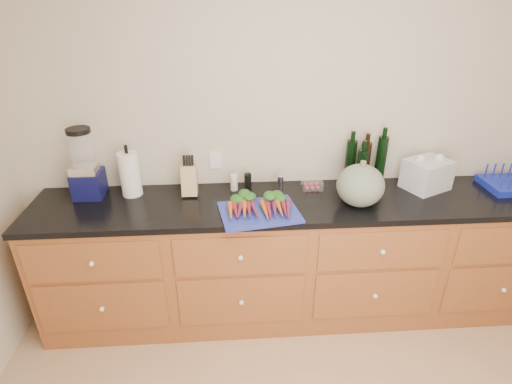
{
  "coord_description": "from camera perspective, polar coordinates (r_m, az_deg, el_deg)",
  "views": [
    {
      "loc": [
        -0.49,
        -1.03,
        2.2
      ],
      "look_at": [
        -0.34,
        1.2,
        1.06
      ],
      "focal_mm": 28.0,
      "sensor_mm": 36.0,
      "label": 1
    }
  ],
  "objects": [
    {
      "name": "tomato_box",
      "position": [
        2.84,
        7.99,
        1.15
      ],
      "size": [
        0.14,
        0.11,
        0.07
      ],
      "primitive_type": "cube",
      "color": "white",
      "rests_on": "countertop"
    },
    {
      "name": "carrots",
      "position": [
        2.53,
        0.42,
        -1.9
      ],
      "size": [
        0.4,
        0.29,
        0.06
      ],
      "color": "#C95A17",
      "rests_on": "cutting_board"
    },
    {
      "name": "cabinets",
      "position": [
        2.95,
        6.54,
        -9.55
      ],
      "size": [
        3.6,
        0.64,
        0.9
      ],
      "color": "brown",
      "rests_on": "ground"
    },
    {
      "name": "blender_appliance",
      "position": [
        2.87,
        -23.18,
        3.21
      ],
      "size": [
        0.19,
        0.19,
        0.48
      ],
      "color": "#0D0F40",
      "rests_on": "countertop"
    },
    {
      "name": "cutting_board",
      "position": [
        2.51,
        0.48,
        -2.92
      ],
      "size": [
        0.54,
        0.44,
        0.01
      ],
      "primitive_type": "cube",
      "rotation": [
        0.0,
        0.0,
        0.16
      ],
      "color": "#213098",
      "rests_on": "countertop"
    },
    {
      "name": "grocery_bag",
      "position": [
        3.03,
        23.23,
        2.33
      ],
      "size": [
        0.36,
        0.33,
        0.21
      ],
      "primitive_type": null,
      "rotation": [
        0.0,
        0.0,
        0.44
      ],
      "color": "white",
      "rests_on": "countertop"
    },
    {
      "name": "squash",
      "position": [
        2.64,
        14.68,
        0.92
      ],
      "size": [
        0.31,
        0.31,
        0.27
      ],
      "primitive_type": "ellipsoid",
      "color": "#596655",
      "rests_on": "countertop"
    },
    {
      "name": "wall_back",
      "position": [
        2.85,
        6.3,
        8.41
      ],
      "size": [
        4.1,
        0.05,
        2.6
      ],
      "primitive_type": "cube",
      "color": "beige",
      "rests_on": "ground"
    },
    {
      "name": "grinder_pepper",
      "position": [
        2.79,
        -1.17,
        1.49
      ],
      "size": [
        0.05,
        0.05,
        0.12
      ],
      "primitive_type": "cylinder",
      "color": "black",
      "rests_on": "countertop"
    },
    {
      "name": "grinder_salt",
      "position": [
        2.78,
        -3.14,
        1.37
      ],
      "size": [
        0.05,
        0.05,
        0.11
      ],
      "primitive_type": "cylinder",
      "color": "white",
      "rests_on": "countertop"
    },
    {
      "name": "bottles",
      "position": [
        2.92,
        15.26,
        3.91
      ],
      "size": [
        0.29,
        0.15,
        0.35
      ],
      "color": "black",
      "rests_on": "countertop"
    },
    {
      "name": "paper_towel",
      "position": [
        2.81,
        -17.57,
        2.44
      ],
      "size": [
        0.13,
        0.13,
        0.3
      ],
      "primitive_type": "cylinder",
      "color": "white",
      "rests_on": "countertop"
    },
    {
      "name": "dish_rack",
      "position": [
        3.35,
        32.74,
        1.09
      ],
      "size": [
        0.37,
        0.3,
        0.15
      ],
      "color": "#1222A5",
      "rests_on": "countertop"
    },
    {
      "name": "canister_chrome",
      "position": [
        2.81,
        3.52,
        1.39
      ],
      "size": [
        0.04,
        0.04,
        0.1
      ],
      "primitive_type": "cylinder",
      "color": "white",
      "rests_on": "countertop"
    },
    {
      "name": "knife_block",
      "position": [
        2.74,
        -9.49,
        1.66
      ],
      "size": [
        0.1,
        0.1,
        0.21
      ],
      "primitive_type": "cube",
      "color": "tan",
      "rests_on": "countertop"
    },
    {
      "name": "countertop",
      "position": [
        2.7,
        7.04,
        -1.47
      ],
      "size": [
        3.64,
        0.62,
        0.04
      ],
      "primitive_type": "cube",
      "color": "black",
      "rests_on": "cabinets"
    }
  ]
}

